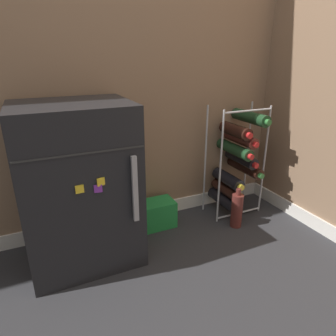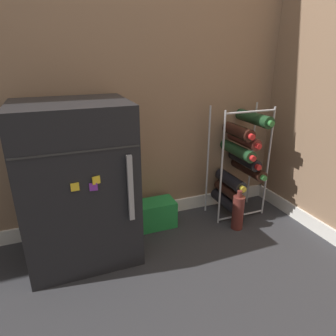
# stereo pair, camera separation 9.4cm
# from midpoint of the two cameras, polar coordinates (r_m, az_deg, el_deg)

# --- Properties ---
(ground_plane) EXTENTS (14.00, 14.00, 0.00)m
(ground_plane) POSITION_cam_midpoint_polar(r_m,az_deg,el_deg) (1.55, 3.33, -21.66)
(ground_plane) COLOR #28282B
(wall_back) EXTENTS (6.89, 0.07, 2.50)m
(wall_back) POSITION_cam_midpoint_polar(r_m,az_deg,el_deg) (1.83, -7.94, 26.91)
(wall_back) COLOR #84664C
(wall_back) RESTS_ON ground_plane
(mini_fridge) EXTENTS (0.55, 0.47, 0.84)m
(mini_fridge) POSITION_cam_midpoint_polar(r_m,az_deg,el_deg) (1.59, -18.10, -3.30)
(mini_fridge) COLOR black
(mini_fridge) RESTS_ON ground_plane
(wine_rack) EXTENTS (0.36, 0.33, 0.74)m
(wine_rack) POSITION_cam_midpoint_polar(r_m,az_deg,el_deg) (2.04, 11.58, 1.52)
(wine_rack) COLOR #B2B2B7
(wine_rack) RESTS_ON ground_plane
(soda_box) EXTENTS (0.27, 0.15, 0.17)m
(soda_box) POSITION_cam_midpoint_polar(r_m,az_deg,el_deg) (1.93, -4.26, -8.85)
(soda_box) COLOR #1E7F38
(soda_box) RESTS_ON ground_plane
(loose_bottle_floor) EXTENTS (0.07, 0.07, 0.26)m
(loose_bottle_floor) POSITION_cam_midpoint_polar(r_m,az_deg,el_deg) (1.96, 11.63, -7.87)
(loose_bottle_floor) COLOR #56231E
(loose_bottle_floor) RESTS_ON ground_plane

